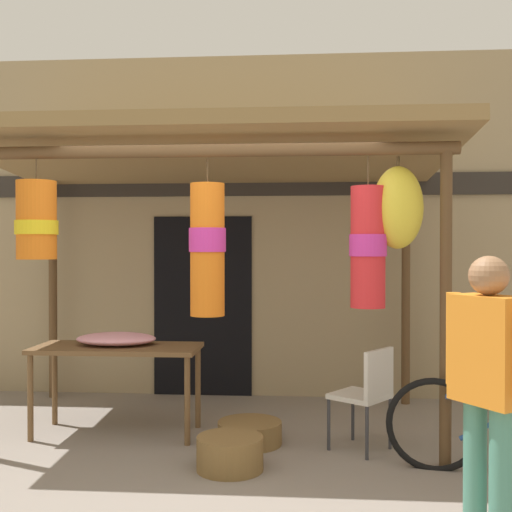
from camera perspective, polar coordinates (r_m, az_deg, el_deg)
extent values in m
plane|color=gray|center=(5.24, -3.28, -17.63)|extent=(30.00, 30.00, 0.00)
cube|color=#9E8966|center=(7.19, -0.90, 2.68)|extent=(9.93, 0.25, 3.79)
cube|color=#2D2823|center=(7.07, -1.01, 6.40)|extent=(8.94, 0.04, 0.24)
cube|color=black|center=(7.14, -4.81, -4.49)|extent=(1.10, 0.03, 2.00)
cylinder|color=brown|center=(5.01, 16.69, -4.43)|extent=(0.09, 0.09, 2.41)
cylinder|color=brown|center=(7.35, -17.79, -2.79)|extent=(0.09, 0.09, 2.41)
cylinder|color=brown|center=(6.89, 13.32, -3.01)|extent=(0.09, 0.09, 2.41)
cylinder|color=brown|center=(5.01, -5.55, 9.38)|extent=(4.04, 0.10, 0.10)
cylinder|color=brown|center=(6.90, -2.76, 8.27)|extent=(4.04, 0.10, 0.10)
cube|color=olive|center=(5.96, -3.93, 9.17)|extent=(4.34, 2.41, 0.32)
cylinder|color=brown|center=(5.35, -19.15, 7.33)|extent=(0.01, 0.01, 0.17)
cylinder|color=orange|center=(5.32, -19.13, 3.07)|extent=(0.31, 0.31, 0.62)
cylinder|color=yellow|center=(5.32, -19.13, 2.44)|extent=(0.33, 0.33, 0.11)
cylinder|color=brown|center=(5.04, -4.39, 7.63)|extent=(0.01, 0.01, 0.20)
cylinder|color=orange|center=(5.01, -4.39, 0.57)|extent=(0.27, 0.27, 1.04)
cylinder|color=#D13399|center=(5.01, -4.39, 1.45)|extent=(0.29, 0.29, 0.19)
cylinder|color=brown|center=(4.98, 10.05, 7.51)|extent=(0.01, 0.01, 0.23)
cylinder|color=red|center=(4.95, 10.03, 0.80)|extent=(0.27, 0.27, 0.94)
cylinder|color=#D13399|center=(4.95, 10.03, 0.96)|extent=(0.29, 0.29, 0.17)
cylinder|color=#4C3D23|center=(5.05, 12.64, 8.30)|extent=(0.02, 0.02, 0.07)
ellipsoid|color=yellow|center=(5.01, 12.63, 4.27)|extent=(0.39, 0.33, 0.64)
cube|color=brown|center=(5.79, -12.38, -8.10)|extent=(1.45, 0.63, 0.04)
cylinder|color=brown|center=(5.86, -19.62, -11.93)|extent=(0.05, 0.05, 0.74)
cylinder|color=brown|center=(5.46, -6.20, -12.82)|extent=(0.05, 0.05, 0.74)
cylinder|color=brown|center=(6.33, -17.65, -10.96)|extent=(0.05, 0.05, 0.74)
cylinder|color=brown|center=(5.96, -5.24, -11.65)|extent=(0.05, 0.05, 0.74)
ellipsoid|color=pink|center=(5.85, -12.45, -7.28)|extent=(0.71, 0.50, 0.11)
ellipsoid|color=red|center=(5.77, -11.58, -7.33)|extent=(0.32, 0.25, 0.08)
cube|color=beige|center=(5.37, 9.30, -12.30)|extent=(0.56, 0.56, 0.04)
cube|color=beige|center=(5.24, 11.00, -10.41)|extent=(0.27, 0.34, 0.40)
cylinder|color=#333338|center=(5.67, 8.70, -13.90)|extent=(0.03, 0.03, 0.44)
cylinder|color=#333338|center=(5.38, 6.56, -14.71)|extent=(0.03, 0.03, 0.44)
cylinder|color=#333338|center=(5.49, 11.97, -14.40)|extent=(0.03, 0.03, 0.44)
cylinder|color=#333338|center=(5.19, 9.94, -15.29)|extent=(0.03, 0.03, 0.44)
cylinder|color=brown|center=(5.53, -0.57, -15.60)|extent=(0.54, 0.54, 0.19)
cylinder|color=brown|center=(4.94, -2.35, -17.29)|extent=(0.50, 0.50, 0.25)
torus|color=black|center=(5.06, 15.73, -14.43)|extent=(0.71, 0.18, 0.71)
cylinder|color=navy|center=(5.04, 21.79, -11.94)|extent=(0.88, 0.19, 0.04)
cylinder|color=navy|center=(5.07, 20.62, -13.83)|extent=(0.49, 0.12, 0.31)
cylinder|color=navy|center=(4.98, 18.48, -10.19)|extent=(0.03, 0.03, 0.30)
cube|color=black|center=(4.96, 18.49, -8.38)|extent=(0.21, 0.11, 0.05)
cylinder|color=#4C8E7A|center=(3.97, 19.09, -17.73)|extent=(0.13, 0.13, 0.79)
cylinder|color=#4C8E7A|center=(3.86, 21.18, -18.29)|extent=(0.13, 0.13, 0.79)
cube|color=orange|center=(3.75, 20.17, -7.89)|extent=(0.40, 0.45, 0.60)
cylinder|color=orange|center=(3.92, 17.32, -7.07)|extent=(0.08, 0.08, 0.54)
sphere|color=#9E704C|center=(3.71, 20.20, -1.66)|extent=(0.22, 0.22, 0.22)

